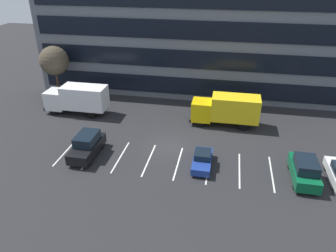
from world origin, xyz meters
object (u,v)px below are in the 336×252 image
suv_black (87,146)px  sedan_navy (202,160)px  box_truck_yellow_all (227,109)px  suv_forest (305,170)px  box_truck_white (77,98)px  bare_tree (54,61)px

suv_black → sedan_navy: suv_black is taller
box_truck_yellow_all → suv_forest: bearing=-53.0°
suv_forest → sedan_navy: 8.68m
box_truck_yellow_all → suv_black: box_truck_yellow_all is taller
box_truck_white → sedan_navy: 18.02m
sedan_navy → box_truck_white: bearing=152.3°
suv_forest → box_truck_white: bearing=160.3°
box_truck_yellow_all → box_truck_white: bearing=-179.0°
sedan_navy → suv_black: bearing=-178.6°
box_truck_yellow_all → suv_black: 15.63m
sedan_navy → bare_tree: bare_tree is taller
box_truck_white → bare_tree: bare_tree is taller
box_truck_yellow_all → suv_forest: box_truck_yellow_all is taller
suv_forest → sedan_navy: bearing=177.1°
bare_tree → box_truck_yellow_all: bearing=-9.6°
box_truck_yellow_all → suv_forest: (6.86, -9.10, -0.95)m
box_truck_white → suv_black: size_ratio=1.59×
bare_tree → suv_forest: bearing=-23.8°
box_truck_yellow_all → sedan_navy: (-1.80, -8.66, -1.31)m
sedan_navy → suv_forest: bearing=-2.9°
box_truck_white → box_truck_yellow_all: size_ratio=1.01×
box_truck_white → bare_tree: 6.99m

